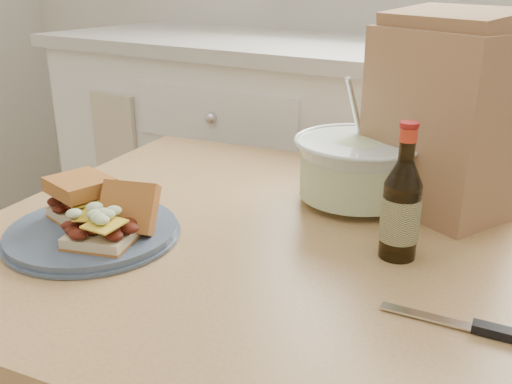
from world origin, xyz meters
The scene contains 9 objects.
cabinet_run centered at (0.00, 1.70, 0.47)m, with size 2.50×0.64×0.94m.
dining_table centered at (-0.03, 0.86, 0.62)m, with size 1.00×1.00×0.73m.
plate centered at (-0.22, 0.69, 0.74)m, with size 0.27×0.27×0.02m, color #44556E.
sandwich_left centered at (-0.26, 0.71, 0.78)m, with size 0.11×0.11×0.07m.
sandwich_right centered at (-0.16, 0.68, 0.78)m, with size 0.12×0.16×0.08m.
coleslaw_bowl centered at (0.08, 1.06, 0.79)m, with size 0.23×0.23×0.23m.
beer_bottle centered at (0.22, 0.90, 0.81)m, with size 0.06×0.06×0.21m.
knife centered at (0.38, 0.76, 0.74)m, with size 0.18×0.04×0.01m.
paper_bag centered at (0.20, 1.12, 0.89)m, with size 0.24×0.16×0.32m, color #A3744F.
Camera 1 is at (0.46, 0.13, 1.13)m, focal length 40.00 mm.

